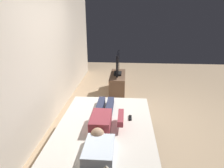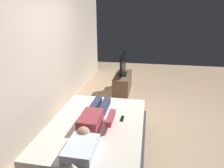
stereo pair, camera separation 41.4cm
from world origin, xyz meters
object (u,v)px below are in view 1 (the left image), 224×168
remote (130,118)px  tv_stand (118,83)px  person (103,118)px  tv (118,64)px  pillow (99,150)px  bed (106,139)px

remote → tv_stand: remote is taller
person → tv: size_ratio=1.43×
pillow → person: person is taller
bed → remote: remote is taller
remote → tv: bearing=7.2°
tv_stand → person: bearing=177.9°
person → tv_stand: 2.63m
bed → remote: size_ratio=13.34×
bed → tv_stand: bed is taller
person → remote: (0.15, -0.40, -0.07)m
bed → tv: (2.63, -0.06, 0.52)m
pillow → tv_stand: (3.31, -0.06, -0.35)m
remote → pillow: bearing=156.9°
person → tv: bearing=-2.1°
pillow → tv: tv is taller
tv_stand → bed: bearing=178.7°
bed → pillow: (-0.68, 0.00, 0.34)m
person → tv: 2.61m
pillow → tv: (3.31, -0.06, 0.18)m
person → pillow: bearing=-176.9°
pillow → remote: (0.86, -0.37, -0.05)m
bed → pillow: bearing=180.0°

